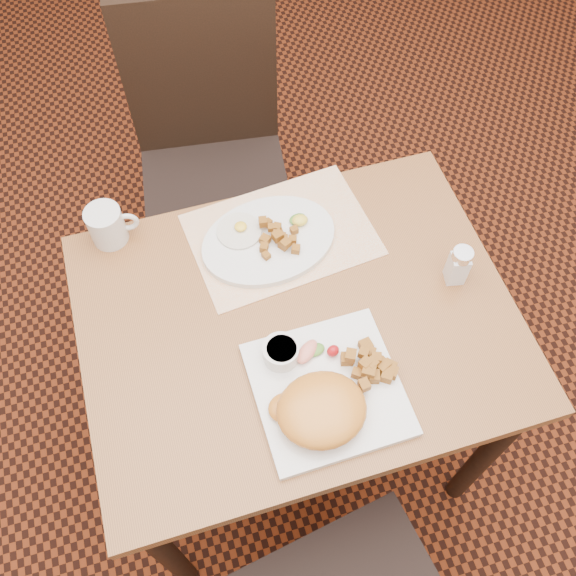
# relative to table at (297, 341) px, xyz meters

# --- Properties ---
(ground) EXTENTS (8.00, 8.00, 0.00)m
(ground) POSITION_rel_table_xyz_m (0.00, 0.00, -0.64)
(ground) COLOR black
(ground) RESTS_ON ground
(table) EXTENTS (0.90, 0.70, 0.75)m
(table) POSITION_rel_table_xyz_m (0.00, 0.00, 0.00)
(table) COLOR #955B2E
(table) RESTS_ON ground
(chair_far) EXTENTS (0.47, 0.48, 0.97)m
(chair_far) POSITION_rel_table_xyz_m (-0.04, 0.70, -0.10)
(chair_far) COLOR black
(chair_far) RESTS_ON ground
(placemat) EXTENTS (0.43, 0.32, 0.00)m
(placemat) POSITION_rel_table_xyz_m (0.03, 0.21, 0.11)
(placemat) COLOR white
(placemat) RESTS_ON table
(plate_square) EXTENTS (0.28, 0.28, 0.02)m
(plate_square) POSITION_rel_table_xyz_m (0.01, -0.17, 0.12)
(plate_square) COLOR silver
(plate_square) RESTS_ON table
(plate_oval) EXTENTS (0.33, 0.26, 0.02)m
(plate_oval) POSITION_rel_table_xyz_m (-0.01, 0.20, 0.12)
(plate_oval) COLOR silver
(plate_oval) RESTS_ON placemat
(hollandaise_mound) EXTENTS (0.18, 0.15, 0.06)m
(hollandaise_mound) POSITION_rel_table_xyz_m (-0.03, -0.22, 0.15)
(hollandaise_mound) COLOR orange
(hollandaise_mound) RESTS_ON plate_square
(ramekin) EXTENTS (0.07, 0.07, 0.04)m
(ramekin) POSITION_rel_table_xyz_m (-0.06, -0.08, 0.15)
(ramekin) COLOR silver
(ramekin) RESTS_ON plate_square
(garnish_sq) EXTENTS (0.10, 0.06, 0.03)m
(garnish_sq) POSITION_rel_table_xyz_m (0.01, -0.09, 0.14)
(garnish_sq) COLOR #387223
(garnish_sq) RESTS_ON plate_square
(fried_egg) EXTENTS (0.10, 0.10, 0.02)m
(fried_egg) POSITION_rel_table_xyz_m (-0.06, 0.24, 0.13)
(fried_egg) COLOR white
(fried_egg) RESTS_ON plate_oval
(garnish_ov) EXTENTS (0.05, 0.04, 0.02)m
(garnish_ov) POSITION_rel_table_xyz_m (0.07, 0.22, 0.14)
(garnish_ov) COLOR #387223
(garnish_ov) RESTS_ON plate_oval
(salt_shaker) EXTENTS (0.05, 0.05, 0.10)m
(salt_shaker) POSITION_rel_table_xyz_m (0.35, -0.00, 0.16)
(salt_shaker) COLOR white
(salt_shaker) RESTS_ON table
(coffee_mug) EXTENTS (0.11, 0.08, 0.09)m
(coffee_mug) POSITION_rel_table_xyz_m (-0.34, 0.32, 0.15)
(coffee_mug) COLOR silver
(coffee_mug) RESTS_ON table
(home_fries_sq) EXTENTS (0.11, 0.11, 0.04)m
(home_fries_sq) POSITION_rel_table_xyz_m (0.10, -0.16, 0.14)
(home_fries_sq) COLOR #A2621A
(home_fries_sq) RESTS_ON plate_square
(home_fries_ov) EXTENTS (0.10, 0.11, 0.03)m
(home_fries_ov) POSITION_rel_table_xyz_m (0.01, 0.19, 0.14)
(home_fries_ov) COLOR #A2621A
(home_fries_ov) RESTS_ON plate_oval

